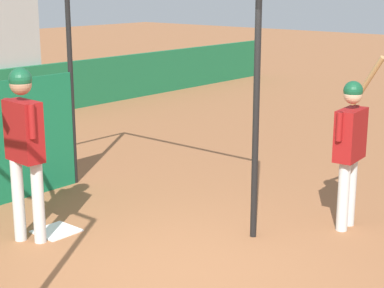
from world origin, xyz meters
name	(u,v)px	position (x,y,z in m)	size (l,w,h in m)	color
ground_plane	(178,275)	(0.00, 0.00, 0.00)	(60.00, 60.00, 0.00)	#935B38
home_plate	(56,231)	(-0.07, 1.80, 0.01)	(0.44, 0.44, 0.02)	white
player_batter	(23,137)	(-0.42, 1.81, 1.18)	(0.52, 0.92, 2.03)	silver
player_waiting	(350,141)	(2.21, -0.64, 1.03)	(0.76, 0.52, 1.98)	silver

